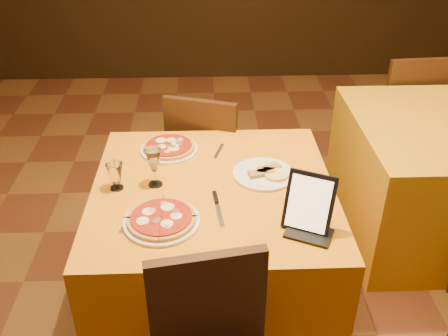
{
  "coord_description": "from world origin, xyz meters",
  "views": [
    {
      "loc": [
        -0.07,
        -1.64,
        2.02
      ],
      "look_at": [
        -0.0,
        0.22,
        0.86
      ],
      "focal_mm": 40.0,
      "sensor_mm": 36.0,
      "label": 1
    }
  ],
  "objects_px": {
    "pizza_near": "(162,220)",
    "tablet": "(309,203)",
    "pizza_far": "(169,148)",
    "water_glass": "(116,176)",
    "side_table": "(440,178)",
    "main_table": "(214,249)",
    "wine_glass": "(154,167)",
    "chair_main_far": "(211,156)",
    "chair_side_far": "(398,110)"
  },
  "relations": [
    {
      "from": "chair_main_far",
      "to": "pizza_far",
      "type": "bearing_deg",
      "value": 82.36
    },
    {
      "from": "pizza_far",
      "to": "tablet",
      "type": "relative_size",
      "value": 1.19
    },
    {
      "from": "pizza_near",
      "to": "tablet",
      "type": "distance_m",
      "value": 0.6
    },
    {
      "from": "side_table",
      "to": "pizza_far",
      "type": "bearing_deg",
      "value": -170.86
    },
    {
      "from": "main_table",
      "to": "wine_glass",
      "type": "relative_size",
      "value": 5.79
    },
    {
      "from": "pizza_far",
      "to": "water_glass",
      "type": "bearing_deg",
      "value": -122.99
    },
    {
      "from": "main_table",
      "to": "water_glass",
      "type": "xyz_separation_m",
      "value": [
        -0.43,
        0.0,
        0.44
      ]
    },
    {
      "from": "pizza_far",
      "to": "chair_side_far",
      "type": "bearing_deg",
      "value": 33.39
    },
    {
      "from": "wine_glass",
      "to": "water_glass",
      "type": "distance_m",
      "value": 0.18
    },
    {
      "from": "main_table",
      "to": "pizza_near",
      "type": "height_order",
      "value": "pizza_near"
    },
    {
      "from": "wine_glass",
      "to": "pizza_near",
      "type": "bearing_deg",
      "value": -80.51
    },
    {
      "from": "pizza_far",
      "to": "wine_glass",
      "type": "distance_m",
      "value": 0.33
    },
    {
      "from": "chair_main_far",
      "to": "pizza_near",
      "type": "xyz_separation_m",
      "value": [
        -0.21,
        -1.04,
        0.31
      ]
    },
    {
      "from": "pizza_far",
      "to": "wine_glass",
      "type": "relative_size",
      "value": 1.53
    },
    {
      "from": "side_table",
      "to": "main_table",
      "type": "bearing_deg",
      "value": -156.77
    },
    {
      "from": "water_glass",
      "to": "chair_main_far",
      "type": "bearing_deg",
      "value": 60.9
    },
    {
      "from": "wine_glass",
      "to": "water_glass",
      "type": "height_order",
      "value": "wine_glass"
    },
    {
      "from": "chair_side_far",
      "to": "tablet",
      "type": "height_order",
      "value": "tablet"
    },
    {
      "from": "wine_glass",
      "to": "tablet",
      "type": "xyz_separation_m",
      "value": [
        0.64,
        -0.33,
        0.03
      ]
    },
    {
      "from": "chair_main_far",
      "to": "wine_glass",
      "type": "distance_m",
      "value": 0.89
    },
    {
      "from": "chair_side_far",
      "to": "wine_glass",
      "type": "height_order",
      "value": "wine_glass"
    },
    {
      "from": "side_table",
      "to": "water_glass",
      "type": "distance_m",
      "value": 1.96
    },
    {
      "from": "main_table",
      "to": "pizza_near",
      "type": "relative_size",
      "value": 3.49
    },
    {
      "from": "main_table",
      "to": "wine_glass",
      "type": "height_order",
      "value": "wine_glass"
    },
    {
      "from": "pizza_far",
      "to": "water_glass",
      "type": "distance_m",
      "value": 0.4
    },
    {
      "from": "pizza_far",
      "to": "wine_glass",
      "type": "bearing_deg",
      "value": -98.19
    },
    {
      "from": "chair_main_far",
      "to": "chair_side_far",
      "type": "bearing_deg",
      "value": -137.92
    },
    {
      "from": "wine_glass",
      "to": "chair_side_far",
      "type": "bearing_deg",
      "value": 39.73
    },
    {
      "from": "pizza_far",
      "to": "wine_glass",
      "type": "height_order",
      "value": "wine_glass"
    },
    {
      "from": "pizza_near",
      "to": "chair_main_far",
      "type": "bearing_deg",
      "value": 78.37
    },
    {
      "from": "wine_glass",
      "to": "tablet",
      "type": "bearing_deg",
      "value": -27.47
    },
    {
      "from": "side_table",
      "to": "pizza_near",
      "type": "bearing_deg",
      "value": -151.86
    },
    {
      "from": "chair_main_far",
      "to": "pizza_far",
      "type": "height_order",
      "value": "chair_main_far"
    },
    {
      "from": "wine_glass",
      "to": "tablet",
      "type": "distance_m",
      "value": 0.72
    },
    {
      "from": "chair_main_far",
      "to": "wine_glass",
      "type": "bearing_deg",
      "value": 89.26
    },
    {
      "from": "side_table",
      "to": "chair_side_far",
      "type": "xyz_separation_m",
      "value": [
        0.0,
        0.8,
        0.08
      ]
    },
    {
      "from": "main_table",
      "to": "water_glass",
      "type": "relative_size",
      "value": 8.46
    },
    {
      "from": "chair_main_far",
      "to": "chair_side_far",
      "type": "height_order",
      "value": "same"
    },
    {
      "from": "main_table",
      "to": "wine_glass",
      "type": "xyz_separation_m",
      "value": [
        -0.26,
        0.02,
        0.47
      ]
    },
    {
      "from": "main_table",
      "to": "chair_main_far",
      "type": "relative_size",
      "value": 1.21
    },
    {
      "from": "chair_main_far",
      "to": "pizza_near",
      "type": "distance_m",
      "value": 1.11
    },
    {
      "from": "main_table",
      "to": "chair_side_far",
      "type": "distance_m",
      "value": 1.96
    },
    {
      "from": "main_table",
      "to": "tablet",
      "type": "distance_m",
      "value": 0.69
    },
    {
      "from": "chair_side_far",
      "to": "tablet",
      "type": "relative_size",
      "value": 3.73
    },
    {
      "from": "chair_main_far",
      "to": "pizza_far",
      "type": "distance_m",
      "value": 0.58
    },
    {
      "from": "pizza_near",
      "to": "tablet",
      "type": "relative_size",
      "value": 1.29
    },
    {
      "from": "main_table",
      "to": "side_table",
      "type": "relative_size",
      "value": 1.0
    },
    {
      "from": "pizza_far",
      "to": "wine_glass",
      "type": "xyz_separation_m",
      "value": [
        -0.04,
        -0.31,
        0.08
      ]
    },
    {
      "from": "water_glass",
      "to": "tablet",
      "type": "height_order",
      "value": "tablet"
    },
    {
      "from": "main_table",
      "to": "tablet",
      "type": "bearing_deg",
      "value": -39.41
    }
  ]
}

